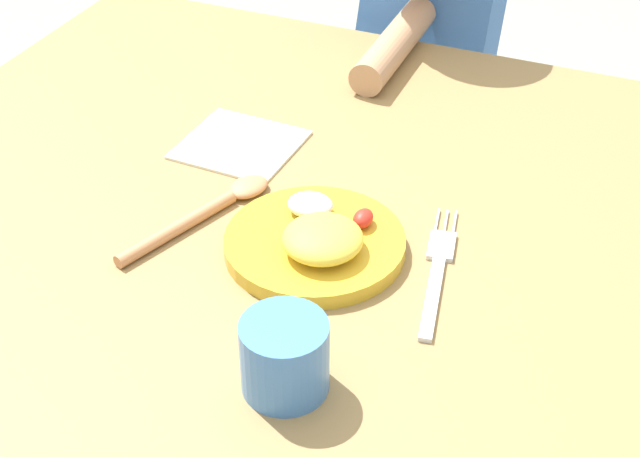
{
  "coord_description": "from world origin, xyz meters",
  "views": [
    {
      "loc": [
        0.42,
        -0.83,
        1.33
      ],
      "look_at": [
        0.09,
        -0.05,
        0.7
      ],
      "focal_mm": 52.94,
      "sensor_mm": 36.0,
      "label": 1
    }
  ],
  "objects_px": {
    "plate": "(317,240)",
    "spoon": "(210,209)",
    "person": "(425,83)",
    "fork": "(437,270)",
    "drinking_cup": "(285,357)"
  },
  "relations": [
    {
      "from": "plate",
      "to": "drinking_cup",
      "type": "xyz_separation_m",
      "value": [
        0.05,
        -0.2,
        0.02
      ]
    },
    {
      "from": "spoon",
      "to": "drinking_cup",
      "type": "distance_m",
      "value": 0.29
    },
    {
      "from": "plate",
      "to": "person",
      "type": "relative_size",
      "value": 0.21
    },
    {
      "from": "spoon",
      "to": "person",
      "type": "relative_size",
      "value": 0.23
    },
    {
      "from": "plate",
      "to": "spoon",
      "type": "distance_m",
      "value": 0.15
    },
    {
      "from": "plate",
      "to": "spoon",
      "type": "xyz_separation_m",
      "value": [
        -0.14,
        0.02,
        -0.01
      ]
    },
    {
      "from": "plate",
      "to": "drinking_cup",
      "type": "relative_size",
      "value": 2.44
    },
    {
      "from": "fork",
      "to": "person",
      "type": "relative_size",
      "value": 0.23
    },
    {
      "from": "drinking_cup",
      "to": "person",
      "type": "distance_m",
      "value": 0.89
    },
    {
      "from": "plate",
      "to": "person",
      "type": "bearing_deg",
      "value": 96.46
    },
    {
      "from": "fork",
      "to": "person",
      "type": "height_order",
      "value": "person"
    },
    {
      "from": "fork",
      "to": "person",
      "type": "xyz_separation_m",
      "value": [
        -0.21,
        0.65,
        -0.13
      ]
    },
    {
      "from": "plate",
      "to": "fork",
      "type": "xyz_separation_m",
      "value": [
        0.13,
        0.02,
        -0.01
      ]
    },
    {
      "from": "drinking_cup",
      "to": "person",
      "type": "bearing_deg",
      "value": 98.36
    },
    {
      "from": "plate",
      "to": "spoon",
      "type": "bearing_deg",
      "value": 173.03
    }
  ]
}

